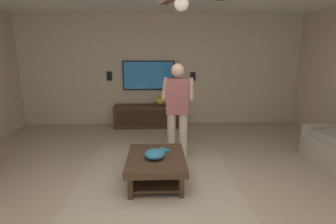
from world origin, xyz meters
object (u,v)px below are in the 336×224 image
at_px(vase_round, 160,101).
at_px(wall_speaker_left, 193,77).
at_px(media_console, 149,116).
at_px(person_standing, 177,107).
at_px(bowl, 155,154).
at_px(book, 161,151).
at_px(tv, 149,75).
at_px(wall_speaker_right, 110,76).
at_px(remote_white, 158,154).
at_px(coffee_table, 156,163).

height_order(vase_round, wall_speaker_left, wall_speaker_left).
distance_m(media_console, person_standing, 2.22).
distance_m(bowl, book, 0.24).
xyz_separation_m(tv, book, (-2.98, -0.25, -0.84)).
bearing_deg(bowl, book, -22.41).
bearing_deg(wall_speaker_right, wall_speaker_left, -90.00).
distance_m(media_console, tv, 1.02).
height_order(remote_white, wall_speaker_right, wall_speaker_right).
xyz_separation_m(person_standing, wall_speaker_left, (2.30, -0.57, 0.30)).
distance_m(book, vase_round, 2.76).
height_order(book, wall_speaker_left, wall_speaker_left).
relative_size(media_console, vase_round, 7.73).
xyz_separation_m(tv, wall_speaker_left, (0.01, -1.11, -0.03)).
xyz_separation_m(media_console, wall_speaker_right, (0.25, 0.97, 0.97)).
relative_size(remote_white, wall_speaker_left, 0.68).
distance_m(remote_white, wall_speaker_right, 3.40).
bearing_deg(wall_speaker_right, remote_white, -158.99).
relative_size(coffee_table, wall_speaker_left, 4.55).
distance_m(tv, vase_round, 0.70).
height_order(tv, remote_white, tv).
distance_m(coffee_table, vase_round, 2.91).
relative_size(remote_white, vase_round, 0.68).
xyz_separation_m(person_standing, wall_speaker_right, (2.30, 1.51, 0.32)).
bearing_deg(book, coffee_table, -159.86).
bearing_deg(person_standing, bowl, 164.71).
bearing_deg(person_standing, wall_speaker_right, 40.81).
relative_size(person_standing, remote_white, 10.93).
height_order(coffee_table, wall_speaker_right, wall_speaker_right).
distance_m(coffee_table, remote_white, 0.13).
xyz_separation_m(tv, bowl, (-3.19, -0.16, -0.80)).
relative_size(media_console, book, 7.73).
distance_m(book, wall_speaker_right, 3.34).
height_order(tv, person_standing, person_standing).
bearing_deg(vase_round, book, 179.48).
relative_size(coffee_table, person_standing, 0.61).
height_order(media_console, vase_round, vase_round).
height_order(media_console, wall_speaker_right, wall_speaker_right).
xyz_separation_m(tv, remote_white, (-3.07, -0.21, -0.85)).
xyz_separation_m(coffee_table, book, (0.14, -0.07, 0.12)).
bearing_deg(bowl, coffee_table, -12.79).
distance_m(vase_round, wall_speaker_right, 1.40).
bearing_deg(vase_round, coffee_table, 178.10).
bearing_deg(wall_speaker_right, coffee_table, -159.78).
height_order(coffee_table, bowl, bowl).
bearing_deg(person_standing, media_console, 22.28).
height_order(person_standing, wall_speaker_right, person_standing).
relative_size(coffee_table, remote_white, 6.67).
relative_size(coffee_table, book, 4.55).
distance_m(remote_white, book, 0.10).
height_order(media_console, wall_speaker_left, wall_speaker_left).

